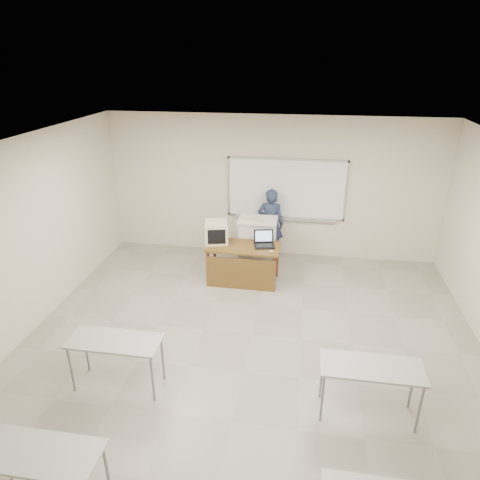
% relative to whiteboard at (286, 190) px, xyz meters
% --- Properties ---
extents(floor, '(7.00, 8.00, 0.01)m').
position_rel_whiteboard_xyz_m(floor, '(-0.30, -3.97, -1.49)').
color(floor, gray).
rests_on(floor, ground).
extents(whiteboard, '(2.48, 0.10, 1.31)m').
position_rel_whiteboard_xyz_m(whiteboard, '(0.00, 0.00, 0.00)').
color(whiteboard, white).
rests_on(whiteboard, floor).
extents(student_desks, '(4.40, 2.20, 0.73)m').
position_rel_whiteboard_xyz_m(student_desks, '(-0.30, -5.32, -0.81)').
color(student_desks, gray).
rests_on(student_desks, floor).
extents(instructor_desk, '(1.38, 0.69, 0.75)m').
position_rel_whiteboard_xyz_m(instructor_desk, '(-0.70, -1.48, -0.95)').
color(instructor_desk, brown).
rests_on(instructor_desk, floor).
extents(podium, '(0.77, 0.56, 1.08)m').
position_rel_whiteboard_xyz_m(podium, '(-0.50, -0.77, -0.94)').
color(podium, silver).
rests_on(podium, floor).
extents(crt_monitor, '(0.44, 0.49, 0.42)m').
position_rel_whiteboard_xyz_m(crt_monitor, '(-1.25, -1.24, -0.53)').
color(crt_monitor, beige).
rests_on(crt_monitor, instructor_desk).
extents(laptop, '(0.37, 0.34, 0.27)m').
position_rel_whiteboard_xyz_m(laptop, '(-0.30, -1.28, -0.67)').
color(laptop, black).
rests_on(laptop, instructor_desk).
extents(mouse, '(0.10, 0.07, 0.03)m').
position_rel_whiteboard_xyz_m(mouse, '(-0.15, -1.57, -0.71)').
color(mouse, '#ADB0B6').
rests_on(mouse, instructor_desk).
extents(keyboard, '(0.49, 0.21, 0.03)m').
position_rel_whiteboard_xyz_m(keyboard, '(-0.65, -0.89, -0.39)').
color(keyboard, beige).
rests_on(keyboard, podium).
extents(presenter, '(0.59, 0.42, 1.55)m').
position_rel_whiteboard_xyz_m(presenter, '(-0.29, -0.20, -0.71)').
color(presenter, black).
rests_on(presenter, floor).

